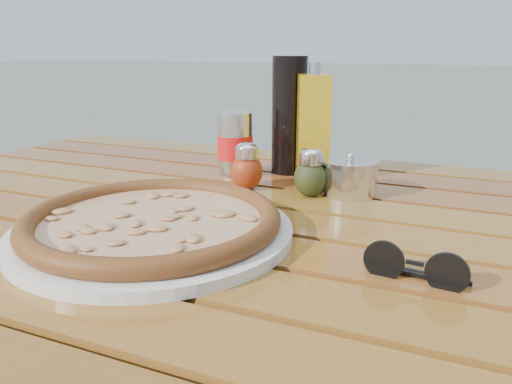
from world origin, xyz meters
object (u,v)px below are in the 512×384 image
at_px(pepper_shaker, 247,167).
at_px(olive_oil_cruet, 313,128).
at_px(soda_can, 235,145).
at_px(dark_bottle, 289,116).
at_px(parmesan_tin, 349,177).
at_px(table, 251,263).
at_px(sunglasses, 415,268).
at_px(plate, 153,231).
at_px(oregano_shaker, 311,173).
at_px(pizza, 152,220).

xyz_separation_m(pepper_shaker, olive_oil_cruet, (0.09, 0.10, 0.06)).
bearing_deg(soda_can, dark_bottle, 37.92).
bearing_deg(dark_bottle, parmesan_tin, -36.87).
distance_m(table, parmesan_tin, 0.22).
bearing_deg(table, sunglasses, -27.44).
distance_m(plate, olive_oil_cruet, 0.38).
distance_m(pepper_shaker, parmesan_tin, 0.17).
distance_m(table, pepper_shaker, 0.18).
xyz_separation_m(plate, pepper_shaker, (0.02, 0.25, 0.03)).
xyz_separation_m(plate, sunglasses, (0.32, 0.00, 0.01)).
bearing_deg(plate, dark_bottle, 83.93).
height_order(oregano_shaker, dark_bottle, dark_bottle).
bearing_deg(pizza, plate, 0.00).
distance_m(oregano_shaker, dark_bottle, 0.18).
distance_m(pizza, sunglasses, 0.32).
relative_size(olive_oil_cruet, parmesan_tin, 1.66).
relative_size(pizza, sunglasses, 3.50).
height_order(parmesan_tin, sunglasses, parmesan_tin).
xyz_separation_m(dark_bottle, soda_can, (-0.08, -0.06, -0.05)).
bearing_deg(pepper_shaker, oregano_shaker, 1.41).
distance_m(pepper_shaker, sunglasses, 0.40).
relative_size(pepper_shaker, dark_bottle, 0.37).
distance_m(table, plate, 0.17).
bearing_deg(oregano_shaker, pepper_shaker, -178.59).
bearing_deg(dark_bottle, pizza, -96.07).
distance_m(dark_bottle, soda_can, 0.12).
distance_m(soda_can, parmesan_tin, 0.23).
bearing_deg(pepper_shaker, plate, -93.99).
bearing_deg(sunglasses, table, 158.64).
distance_m(olive_oil_cruet, parmesan_tin, 0.12).
bearing_deg(table, pepper_shaker, 116.54).
bearing_deg(parmesan_tin, pepper_shaker, -168.95).
bearing_deg(pepper_shaker, soda_can, 127.31).
xyz_separation_m(pepper_shaker, soda_can, (-0.06, 0.08, 0.02)).
bearing_deg(sunglasses, soda_can, 143.94).
relative_size(pizza, soda_can, 3.23).
xyz_separation_m(plate, dark_bottle, (0.04, 0.40, 0.10)).
xyz_separation_m(pizza, olive_oil_cruet, (0.10, 0.35, 0.07)).
xyz_separation_m(olive_oil_cruet, sunglasses, (0.22, -0.35, -0.08)).
relative_size(oregano_shaker, soda_can, 0.68).
bearing_deg(sunglasses, pepper_shaker, 146.50).
distance_m(pepper_shaker, oregano_shaker, 0.11).
distance_m(table, sunglasses, 0.29).
distance_m(plate, sunglasses, 0.32).
relative_size(table, parmesan_tin, 11.05).
relative_size(plate, pizza, 0.93).
relative_size(pizza, olive_oil_cruet, 1.84).
height_order(pizza, oregano_shaker, oregano_shaker).
height_order(plate, oregano_shaker, oregano_shaker).
bearing_deg(plate, pepper_shaker, 86.01).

